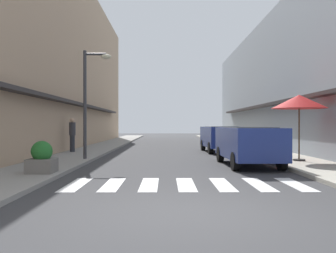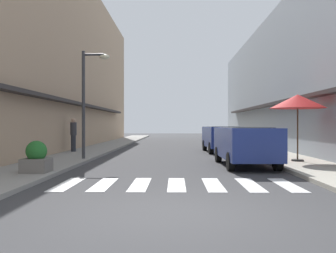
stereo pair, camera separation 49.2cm
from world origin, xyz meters
name	(u,v)px [view 1 (the left image)]	position (x,y,z in m)	size (l,w,h in m)	color
ground_plane	(174,150)	(0.00, 15.82, 0.00)	(87.00, 87.00, 0.00)	#38383A
sidewalk_left	(96,149)	(-4.84, 15.82, 0.06)	(2.39, 55.36, 0.12)	gray
sidewalk_right	(253,149)	(4.84, 15.82, 0.06)	(2.39, 55.36, 0.12)	#ADA899
building_row_left	(41,58)	(-8.53, 16.80, 5.82)	(5.50, 37.59, 11.64)	tan
building_row_right	(307,81)	(8.53, 16.80, 4.35)	(5.50, 37.59, 8.69)	#939EA8
crosswalk	(186,185)	(0.00, 3.06, 0.01)	(6.15, 2.20, 0.01)	silver
parked_car_near	(248,142)	(2.59, 7.33, 0.92)	(1.89, 4.50, 1.47)	navy
parked_car_mid	(220,136)	(2.59, 14.26, 0.92)	(1.95, 4.21, 1.47)	navy
street_lamp	(90,91)	(-3.75, 9.02, 2.98)	(1.19, 0.28, 4.59)	#38383D
cafe_umbrella	(299,102)	(4.83, 8.13, 2.48)	(2.19, 2.19, 2.65)	#262626
planter_corner	(42,159)	(-4.26, 4.56, 0.54)	(0.78, 0.78, 0.96)	slate
pedestrian_walking_near	(72,134)	(-5.52, 12.99, 1.08)	(0.34, 0.34, 1.81)	#282B33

